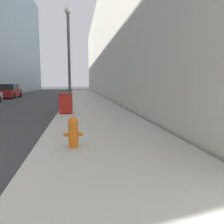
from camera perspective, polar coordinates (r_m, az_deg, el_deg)
The scene contains 6 objects.
sidewalk_right at distance 22.10m, azimuth -6.55°, elevation 3.28°, with size 3.97×60.00×0.14m.
building_right_stone at distance 31.73m, azimuth 8.03°, elevation 16.67°, with size 12.00×60.00×13.51m.
fire_hydrant at distance 5.45m, azimuth -10.09°, elevation -5.00°, with size 0.48×0.36×0.76m.
trash_bin at distance 11.60m, azimuth -11.95°, elevation 2.29°, with size 0.69×0.60×1.04m.
lamppost at distance 15.25m, azimuth -11.20°, elevation 15.10°, with size 0.43×0.43×6.42m.
parked_sedan_far at distance 27.70m, azimuth -25.29°, elevation 4.84°, with size 1.89×4.50×1.59m.
Camera 1 is at (5.11, -4.02, 1.72)m, focal length 35.00 mm.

